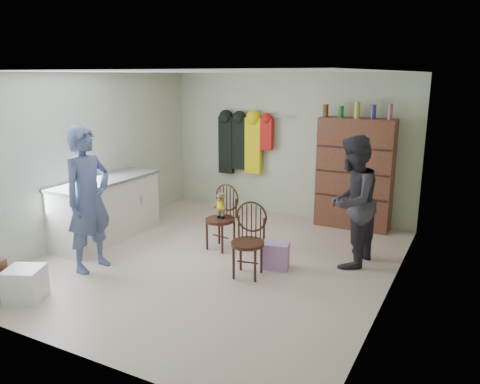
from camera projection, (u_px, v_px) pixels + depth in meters
The scene contains 11 objects.
ground_plane at pixel (217, 261), 6.38m from camera, with size 5.00×5.00×0.00m, color beige.
room_walls at pixel (235, 141), 6.45m from camera, with size 5.00×5.00×5.00m.
counter at pixel (107, 209), 7.14m from camera, with size 0.64×1.86×0.94m.
plastic_tub at pixel (25, 284), 5.24m from camera, with size 0.39×0.37×0.37m, color white.
chair_front at pixel (222, 212), 6.73m from camera, with size 0.47×0.47×0.94m.
chair_far at pixel (249, 237), 5.82m from camera, with size 0.48×0.48×0.93m.
striped_bag at pixel (276, 255), 6.10m from camera, with size 0.33×0.25×0.34m, color pink.
person_left at pixel (88, 199), 5.91m from camera, with size 0.68×0.45×1.86m, color #4A5888.
person_right at pixel (352, 202), 6.05m from camera, with size 0.84×0.65×1.73m, color #2D2B33.
dresser at pixel (355, 173), 7.57m from camera, with size 1.20×0.39×2.06m.
coat_rack at pixel (243, 143), 8.49m from camera, with size 1.42×0.12×1.09m.
Camera 1 is at (3.04, -5.13, 2.46)m, focal length 35.00 mm.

